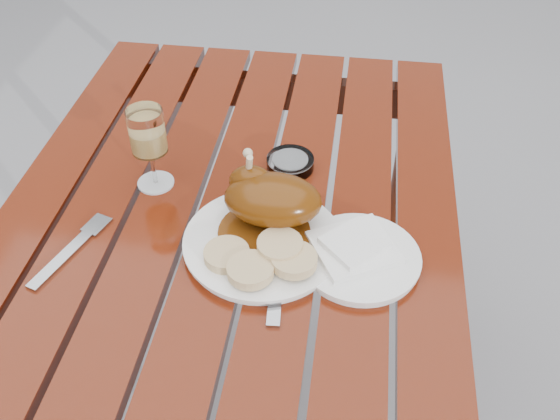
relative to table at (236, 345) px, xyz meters
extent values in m
cube|color=maroon|center=(0.00, 0.00, 0.00)|extent=(0.80, 1.20, 0.75)
cylinder|color=white|center=(0.08, -0.06, 0.38)|extent=(0.33, 0.33, 0.02)
cylinder|color=#5E2D0A|center=(0.08, -0.05, 0.39)|extent=(0.15, 0.15, 0.00)
ellipsoid|color=#6D3408|center=(0.08, -0.01, 0.44)|extent=(0.16, 0.11, 0.08)
ellipsoid|color=#6D3408|center=(0.04, 0.01, 0.45)|extent=(0.08, 0.05, 0.06)
cylinder|color=#C6B28C|center=(0.04, 0.02, 0.47)|extent=(0.02, 0.04, 0.09)
cylinder|color=#D1B17F|center=(0.03, -0.11, 0.40)|extent=(0.07, 0.07, 0.02)
cylinder|color=#D1B17F|center=(0.07, -0.14, 0.40)|extent=(0.07, 0.07, 0.02)
cylinder|color=#D1B17F|center=(0.13, -0.12, 0.41)|extent=(0.07, 0.07, 0.02)
cylinder|color=#D1B17F|center=(0.11, -0.09, 0.41)|extent=(0.07, 0.07, 0.02)
cylinder|color=#F1C76D|center=(-0.15, 0.07, 0.45)|extent=(0.08, 0.08, 0.16)
cylinder|color=white|center=(0.23, -0.07, 0.38)|extent=(0.25, 0.25, 0.02)
cube|color=white|center=(0.22, -0.06, 0.40)|extent=(0.16, 0.16, 0.01)
cylinder|color=#B2B7BC|center=(0.09, 0.15, 0.39)|extent=(0.12, 0.12, 0.02)
cube|color=gray|center=(-0.24, -0.13, 0.38)|extent=(0.07, 0.17, 0.01)
cube|color=gray|center=(0.11, -0.12, 0.38)|extent=(0.04, 0.21, 0.01)
camera|label=1|loc=(0.20, -0.77, 1.11)|focal=40.00mm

